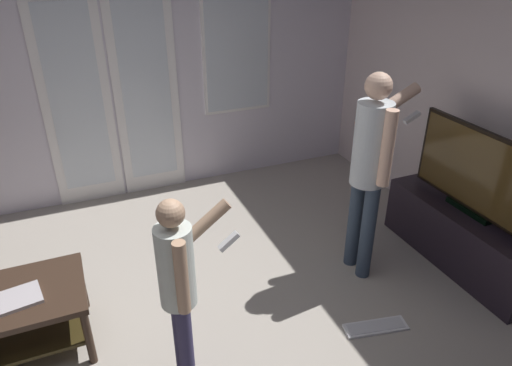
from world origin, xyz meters
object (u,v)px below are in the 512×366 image
at_px(tv_stand, 462,238).
at_px(person_child, 179,281).
at_px(loose_keyboard, 376,327).
at_px(laptop_closed, 11,301).
at_px(flat_screen_tv, 478,173).
at_px(person_adult, 371,160).

height_order(tv_stand, person_child, person_child).
bearing_deg(person_child, loose_keyboard, -4.42).
bearing_deg(laptop_closed, loose_keyboard, -26.37).
distance_m(tv_stand, flat_screen_tv, 0.58).
bearing_deg(person_child, flat_screen_tv, 6.40).
bearing_deg(laptop_closed, person_adult, -10.72).
relative_size(person_adult, laptop_closed, 4.82).
height_order(person_child, laptop_closed, person_child).
distance_m(flat_screen_tv, person_adult, 0.85).
bearing_deg(laptop_closed, person_child, -41.56).
xyz_separation_m(person_adult, loose_keyboard, (-0.26, -0.61, -0.95)).
relative_size(tv_stand, flat_screen_tv, 1.19).
xyz_separation_m(flat_screen_tv, person_child, (-2.35, -0.26, -0.07)).
relative_size(tv_stand, loose_keyboard, 3.04).
xyz_separation_m(flat_screen_tv, laptop_closed, (-3.25, 0.30, -0.36)).
relative_size(tv_stand, person_adult, 0.87).
relative_size(person_adult, person_child, 1.28).
bearing_deg(person_adult, tv_stand, -17.59).
bearing_deg(flat_screen_tv, tv_stand, -65.17).
bearing_deg(tv_stand, laptop_closed, 174.68).
xyz_separation_m(person_child, loose_keyboard, (1.29, -0.10, -0.74)).
xyz_separation_m(person_adult, laptop_closed, (-2.46, 0.05, -0.50)).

